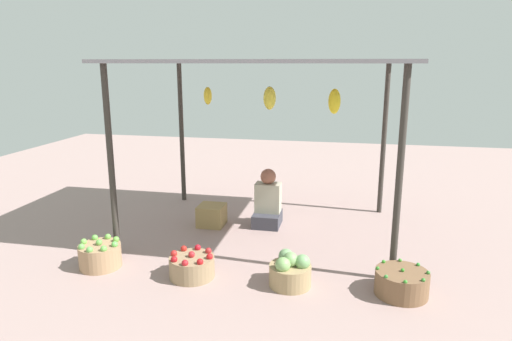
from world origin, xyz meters
TOP-DOWN VIEW (x-y plane):
  - ground_plane at (0.00, 0.00)m, footprint 14.00×14.00m
  - market_stall_structure at (0.01, 0.00)m, footprint 3.36×2.47m
  - vendor_person at (-0.00, 0.23)m, footprint 0.36×0.44m
  - basket_green_apples at (-1.55, -1.43)m, footprint 0.45×0.45m
  - basket_red_apples at (-0.49, -1.45)m, footprint 0.47×0.47m
  - basket_cabbages at (0.53, -1.43)m, footprint 0.42×0.42m
  - basket_green_chilies at (1.59, -1.39)m, footprint 0.50×0.50m
  - wooden_crate_near_vendor at (-0.74, 0.05)m, footprint 0.35×0.35m

SIDE VIEW (x-z plane):
  - ground_plane at x=0.00m, z-range 0.00..0.00m
  - basket_red_apples at x=-0.49m, z-range -0.02..0.26m
  - basket_green_chilies at x=1.59m, z-range -0.02..0.26m
  - basket_green_apples at x=-1.55m, z-range -0.02..0.29m
  - wooden_crate_near_vendor at x=-0.74m, z-range 0.00..0.28m
  - basket_cabbages at x=0.53m, z-range -0.03..0.33m
  - vendor_person at x=0.00m, z-range -0.09..0.69m
  - market_stall_structure at x=0.01m, z-range 0.94..3.14m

